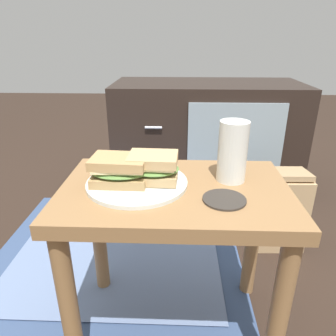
{
  "coord_description": "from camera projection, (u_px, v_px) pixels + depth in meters",
  "views": [
    {
      "loc": [
        0.01,
        -0.68,
        0.8
      ],
      "look_at": [
        -0.02,
        0.0,
        0.51
      ],
      "focal_mm": 33.29,
      "sensor_mm": 36.0,
      "label": 1
    }
  ],
  "objects": [
    {
      "name": "tv_cabinet",
      "position": [
        206.0,
        137.0,
        1.69
      ],
      "size": [
        0.96,
        0.46,
        0.58
      ],
      "color": "black",
      "rests_on": "ground"
    },
    {
      "name": "paper_bag",
      "position": [
        280.0,
        209.0,
        1.25
      ],
      "size": [
        0.19,
        0.16,
        0.33
      ],
      "color": "tan",
      "rests_on": "ground"
    },
    {
      "name": "coaster",
      "position": [
        224.0,
        199.0,
        0.7
      ],
      "size": [
        0.1,
        0.1,
        0.01
      ],
      "primitive_type": "cylinder",
      "color": "#332D28",
      "rests_on": "side_table"
    },
    {
      "name": "area_rug",
      "position": [
        119.0,
        250.0,
        1.25
      ],
      "size": [
        0.96,
        0.85,
        0.01
      ],
      "color": "#384C72",
      "rests_on": "ground"
    },
    {
      "name": "beer_glass",
      "position": [
        233.0,
        152.0,
        0.77
      ],
      "size": [
        0.07,
        0.07,
        0.15
      ],
      "color": "silver",
      "rests_on": "side_table"
    },
    {
      "name": "side_table",
      "position": [
        175.0,
        219.0,
        0.79
      ],
      "size": [
        0.56,
        0.36,
        0.46
      ],
      "color": "olive",
      "rests_on": "ground"
    },
    {
      "name": "ground_plane",
      "position": [
        174.0,
        323.0,
        0.94
      ],
      "size": [
        8.0,
        8.0,
        0.0
      ],
      "primitive_type": "plane",
      "color": "#2D2119"
    },
    {
      "name": "plate",
      "position": [
        137.0,
        183.0,
        0.77
      ],
      "size": [
        0.25,
        0.25,
        0.01
      ],
      "primitive_type": "cylinder",
      "color": "silver",
      "rests_on": "side_table"
    },
    {
      "name": "sandwich_back",
      "position": [
        153.0,
        167.0,
        0.76
      ],
      "size": [
        0.13,
        0.1,
        0.07
      ],
      "color": "tan",
      "rests_on": "plate"
    },
    {
      "name": "sandwich_front",
      "position": [
        120.0,
        170.0,
        0.75
      ],
      "size": [
        0.14,
        0.1,
        0.07
      ],
      "color": "tan",
      "rests_on": "plate"
    }
  ]
}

